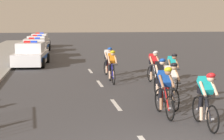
{
  "coord_description": "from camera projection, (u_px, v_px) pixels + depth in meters",
  "views": [
    {
      "loc": [
        -2.06,
        -5.84,
        2.82
      ],
      "look_at": [
        -0.01,
        5.88,
        1.1
      ],
      "focal_mm": 54.15,
      "sensor_mm": 36.0,
      "label": 1
    }
  ],
  "objects": [
    {
      "name": "cyclist_lead",
      "position": [
        206.0,
        99.0,
        8.96
      ],
      "size": [
        0.42,
        1.72,
        1.56
      ],
      "color": "black",
      "rests_on": "ground"
    },
    {
      "name": "police_car_third",
      "position": [
        38.0,
        45.0,
        31.18
      ],
      "size": [
        2.32,
        4.55,
        1.59
      ],
      "color": "white",
      "rests_on": "ground"
    },
    {
      "name": "cyclist_second",
      "position": [
        165.0,
        90.0,
        10.02
      ],
      "size": [
        0.42,
        1.72,
        1.56
      ],
      "color": "black",
      "rests_on": "ground"
    },
    {
      "name": "cyclist_eighth",
      "position": [
        108.0,
        61.0,
        17.28
      ],
      "size": [
        0.45,
        1.72,
        1.56
      ],
      "color": "black",
      "rests_on": "ground"
    },
    {
      "name": "police_car_nearest",
      "position": [
        31.0,
        55.0,
        21.64
      ],
      "size": [
        2.3,
        4.54,
        1.59
      ],
      "color": "white",
      "rests_on": "ground"
    },
    {
      "name": "cyclist_sixth",
      "position": [
        153.0,
        67.0,
        15.26
      ],
      "size": [
        0.42,
        1.72,
        1.56
      ],
      "color": "black",
      "rests_on": "ground"
    },
    {
      "name": "kerb_edge",
      "position": [
        9.0,
        70.0,
        19.31
      ],
      "size": [
        0.16,
        60.0,
        0.13
      ],
      "primitive_type": "cube",
      "color": "#9E9E99",
      "rests_on": "ground"
    },
    {
      "name": "cyclist_fourth",
      "position": [
        160.0,
        78.0,
        12.28
      ],
      "size": [
        0.43,
        1.72,
        1.56
      ],
      "color": "black",
      "rests_on": "ground"
    },
    {
      "name": "police_car_second",
      "position": [
        35.0,
        49.0,
        26.01
      ],
      "size": [
        2.01,
        4.41,
        1.59
      ],
      "color": "white",
      "rests_on": "ground"
    },
    {
      "name": "police_car_furthest",
      "position": [
        40.0,
        41.0,
        36.91
      ],
      "size": [
        2.23,
        4.51,
        1.59
      ],
      "color": "white",
      "rests_on": "ground"
    },
    {
      "name": "cyclist_seventh",
      "position": [
        112.0,
        66.0,
        15.5
      ],
      "size": [
        0.42,
        1.72,
        1.56
      ],
      "color": "black",
      "rests_on": "ground"
    },
    {
      "name": "lane_markings_centre",
      "position": [
        116.0,
        105.0,
        11.5
      ],
      "size": [
        0.14,
        17.6,
        0.01
      ],
      "color": "white",
      "rests_on": "ground"
    },
    {
      "name": "cyclist_fifth",
      "position": [
        172.0,
        71.0,
        14.05
      ],
      "size": [
        0.44,
        1.72,
        1.56
      ],
      "color": "black",
      "rests_on": "ground"
    },
    {
      "name": "cyclist_third",
      "position": [
        171.0,
        84.0,
        11.05
      ],
      "size": [
        0.42,
        1.72,
        1.56
      ],
      "color": "black",
      "rests_on": "ground"
    }
  ]
}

